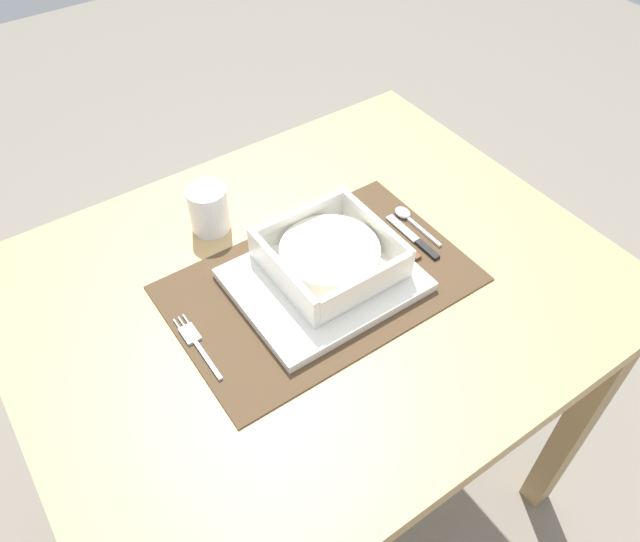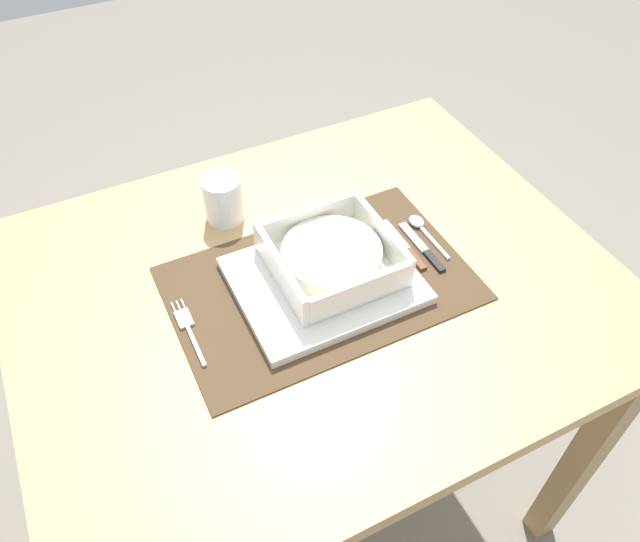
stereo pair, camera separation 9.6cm
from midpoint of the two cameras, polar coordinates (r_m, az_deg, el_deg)
The scene contains 10 objects.
ground_plane at distance 1.61m, azimuth 1.43°, elevation -18.98°, with size 6.00×6.00×0.00m, color gray.
dining_table at distance 1.06m, azimuth 2.05°, elevation -4.93°, with size 0.94×0.76×0.74m.
placemat at distance 0.98m, azimuth 2.80°, elevation -1.29°, with size 0.47×0.30×0.00m, color #4C3823.
serving_plate at distance 0.97m, azimuth 3.18°, elevation -1.00°, with size 0.28×0.23×0.02m, color white.
porridge_bowl at distance 0.96m, azimuth 4.03°, elevation 1.02°, with size 0.19×0.19×0.06m.
fork at distance 0.93m, azimuth -9.32°, elevation -5.28°, with size 0.02×0.13×0.00m.
spoon at distance 1.08m, azimuth 11.79°, elevation 3.99°, with size 0.02×0.11×0.01m.
butter_knife at distance 1.05m, azimuth 12.25°, elevation 1.81°, with size 0.01×0.13×0.01m.
bread_knife at distance 1.04m, azimuth 10.55°, elevation 2.02°, with size 0.01×0.13×0.01m.
drinking_glass at distance 1.07m, azimuth -6.44°, elevation 6.32°, with size 0.07×0.07×0.08m.
Camera 2 is at (-0.28, -0.60, 1.47)m, focal length 34.54 mm.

